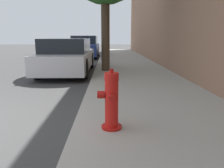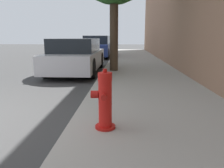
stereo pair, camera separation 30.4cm
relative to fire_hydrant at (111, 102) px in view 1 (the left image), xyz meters
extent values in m
cube|color=#99968E|center=(0.90, 0.15, -0.45)|extent=(2.92, 40.00, 0.13)
cylinder|color=#A91511|center=(0.01, 0.00, -0.37)|extent=(0.29, 0.29, 0.04)
cylinder|color=red|center=(0.01, 0.00, -0.03)|extent=(0.19, 0.19, 0.65)
cylinder|color=red|center=(0.01, 0.00, 0.35)|extent=(0.19, 0.19, 0.11)
cylinder|color=#A91511|center=(0.01, 0.00, 0.43)|extent=(0.06, 0.06, 0.05)
cylinder|color=#A91511|center=(0.01, -0.14, 0.10)|extent=(0.08, 0.09, 0.08)
cylinder|color=#A91511|center=(0.01, 0.14, 0.10)|extent=(0.08, 0.09, 0.08)
cylinder|color=#A91511|center=(-0.14, 0.00, 0.10)|extent=(0.10, 0.11, 0.11)
cube|color=#B7B7BC|center=(-1.61, 5.76, -0.01)|extent=(1.73, 4.46, 0.63)
cube|color=black|center=(-1.61, 5.58, 0.56)|extent=(1.59, 2.45, 0.51)
cylinder|color=black|center=(-2.40, 7.14, -0.17)|extent=(0.20, 0.70, 0.70)
cylinder|color=black|center=(-0.83, 7.14, -0.17)|extent=(0.20, 0.70, 0.70)
cylinder|color=black|center=(-2.40, 4.38, -0.17)|extent=(0.20, 0.70, 0.70)
cylinder|color=black|center=(-0.83, 4.38, -0.17)|extent=(0.20, 0.70, 0.70)
cube|color=navy|center=(-1.58, 12.34, 0.04)|extent=(1.72, 3.94, 0.73)
cube|color=black|center=(-1.58, 12.18, 0.68)|extent=(1.58, 2.17, 0.56)
cylinder|color=black|center=(-2.36, 13.56, -0.18)|extent=(0.20, 0.69, 0.69)
cylinder|color=black|center=(-0.80, 13.56, -0.18)|extent=(0.20, 0.69, 0.69)
cylinder|color=black|center=(-2.36, 11.11, -0.18)|extent=(0.20, 0.69, 0.69)
cylinder|color=black|center=(-0.80, 11.11, -0.18)|extent=(0.20, 0.69, 0.69)
cylinder|color=#423323|center=(-0.13, 5.47, 1.07)|extent=(0.31, 0.31, 2.91)
camera|label=1|loc=(-0.05, -2.89, 0.87)|focal=35.00mm
camera|label=2|loc=(0.26, -2.89, 0.87)|focal=35.00mm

